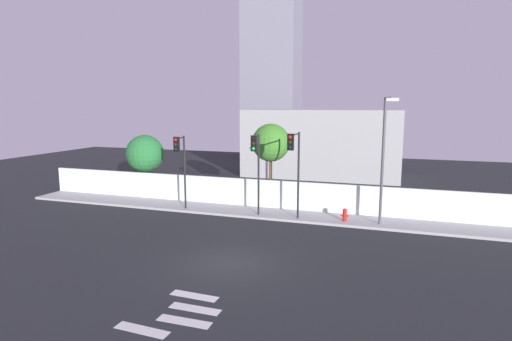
# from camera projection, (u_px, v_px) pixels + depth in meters

# --- Properties ---
(ground_plane) EXTENTS (80.00, 80.00, 0.00)m
(ground_plane) POSITION_uv_depth(u_px,v_px,m) (229.00, 263.00, 17.83)
(ground_plane) COLOR #232629
(sidewalk) EXTENTS (36.00, 2.40, 0.15)m
(sidewalk) POSITION_uv_depth(u_px,v_px,m) (279.00, 214.00, 25.51)
(sidewalk) COLOR #A3A3A3
(sidewalk) RESTS_ON ground
(perimeter_wall) EXTENTS (36.00, 0.18, 1.80)m
(perimeter_wall) POSITION_uv_depth(u_px,v_px,m) (284.00, 195.00, 26.56)
(perimeter_wall) COLOR silver
(perimeter_wall) RESTS_ON sidewalk
(crosswalk_marking) EXTENTS (2.79, 3.06, 0.01)m
(crosswalk_marking) POSITION_uv_depth(u_px,v_px,m) (180.00, 313.00, 13.56)
(crosswalk_marking) COLOR silver
(crosswalk_marking) RESTS_ON ground
(traffic_light_left) EXTENTS (0.35, 1.85, 5.08)m
(traffic_light_left) POSITION_uv_depth(u_px,v_px,m) (294.00, 157.00, 23.13)
(traffic_light_left) COLOR black
(traffic_light_left) RESTS_ON sidewalk
(traffic_light_center) EXTENTS (0.35, 1.36, 4.91)m
(traffic_light_center) POSITION_uv_depth(u_px,v_px,m) (256.00, 158.00, 24.10)
(traffic_light_center) COLOR black
(traffic_light_center) RESTS_ON sidewalk
(traffic_light_right) EXTENTS (0.34, 1.23, 4.69)m
(traffic_light_right) POSITION_uv_depth(u_px,v_px,m) (180.00, 157.00, 25.74)
(traffic_light_right) COLOR black
(traffic_light_right) RESTS_ON sidewalk
(street_lamp_curbside) EXTENTS (0.75, 2.19, 7.02)m
(street_lamp_curbside) POSITION_uv_depth(u_px,v_px,m) (384.00, 151.00, 22.27)
(street_lamp_curbside) COLOR #4C4C51
(street_lamp_curbside) RESTS_ON sidewalk
(fire_hydrant) EXTENTS (0.44, 0.26, 0.75)m
(fire_hydrant) POSITION_uv_depth(u_px,v_px,m) (345.00, 214.00, 23.72)
(fire_hydrant) COLOR red
(fire_hydrant) RESTS_ON sidewalk
(roadside_tree_leftmost) EXTENTS (2.77, 2.77, 4.58)m
(roadside_tree_leftmost) POSITION_uv_depth(u_px,v_px,m) (145.00, 154.00, 30.63)
(roadside_tree_leftmost) COLOR brown
(roadside_tree_leftmost) RESTS_ON ground
(roadside_tree_midleft) EXTENTS (2.52, 2.52, 5.55)m
(roadside_tree_midleft) POSITION_uv_depth(u_px,v_px,m) (271.00, 143.00, 27.43)
(roadside_tree_midleft) COLOR brown
(roadside_tree_midleft) RESTS_ON ground
(low_building_distant) EXTENTS (14.46, 6.00, 6.33)m
(low_building_distant) POSITION_uv_depth(u_px,v_px,m) (322.00, 143.00, 39.33)
(low_building_distant) COLOR #A5A5A5
(low_building_distant) RESTS_ON ground
(tower_on_skyline) EXTENTS (6.73, 5.00, 25.83)m
(tower_on_skyline) POSITION_uv_depth(u_px,v_px,m) (272.00, 55.00, 51.71)
(tower_on_skyline) COLOR gray
(tower_on_skyline) RESTS_ON ground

